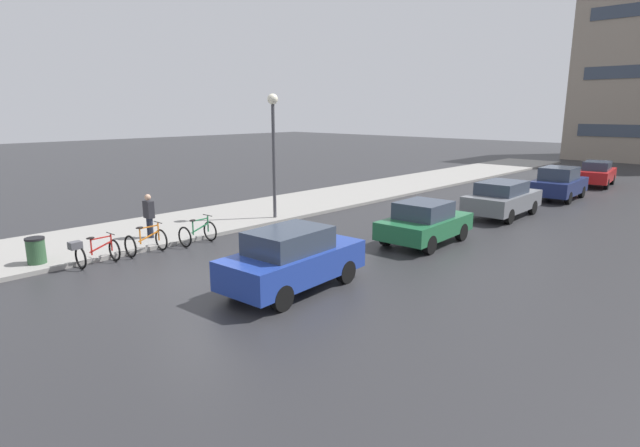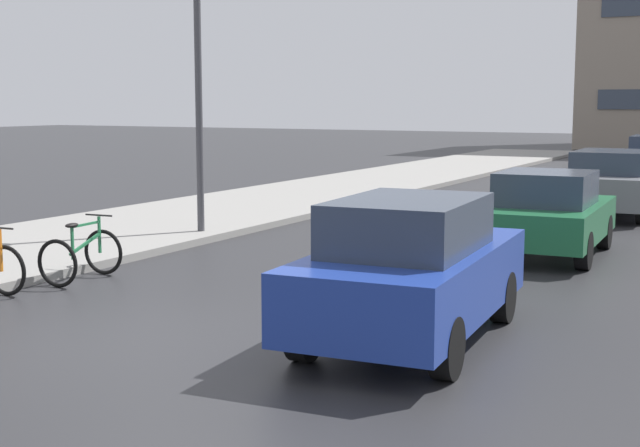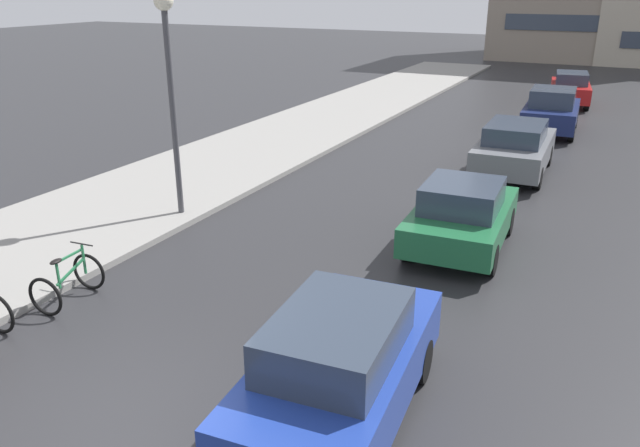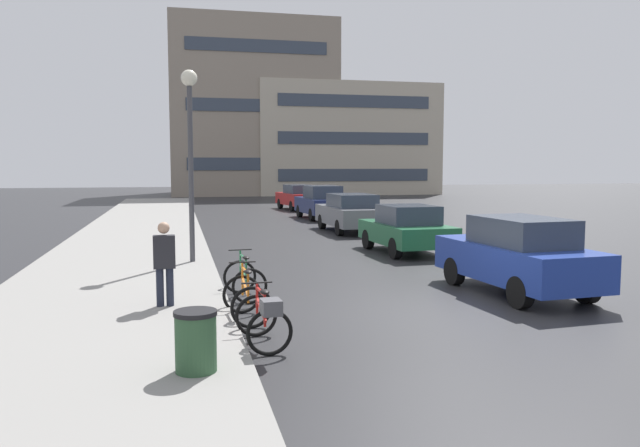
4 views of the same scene
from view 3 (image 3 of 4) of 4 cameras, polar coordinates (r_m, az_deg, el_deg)
name	(u,v)px [view 3 (image 3 of 4)]	position (r m, az deg, el deg)	size (l,w,h in m)	color
ground_plane	(127,417)	(9.14, -17.19, -16.55)	(140.00, 140.00, 0.00)	#28282B
sidewalk_kerb	(205,170)	(19.58, -10.45, 4.82)	(4.80, 60.00, 0.14)	gray
bicycle_third	(68,282)	(12.20, -22.06, -4.97)	(0.82, 1.21, 0.98)	black
car_blue	(340,366)	(8.23, 1.83, -12.91)	(2.06, 4.21, 1.67)	navy
car_green	(462,215)	(13.84, 12.83, 0.78)	(2.07, 3.87, 1.52)	#1E6038
car_grey	(515,147)	(19.87, 17.37, 6.66)	(2.07, 4.40, 1.58)	slate
car_navy	(551,111)	(26.02, 20.39, 9.64)	(2.13, 4.20, 1.72)	navy
car_red	(570,88)	(32.58, 21.90, 11.41)	(2.19, 4.29, 1.55)	#AD1919
streetlamp	(169,66)	(15.05, -13.64, 13.81)	(0.44, 0.44, 5.31)	#424247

